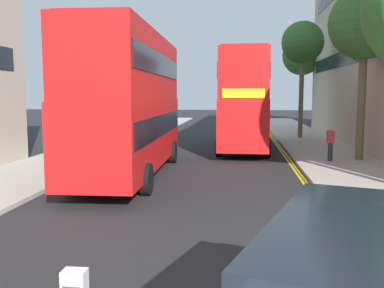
{
  "coord_description": "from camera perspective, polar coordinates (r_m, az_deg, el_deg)",
  "views": [
    {
      "loc": [
        1.9,
        -1.48,
        3.24
      ],
      "look_at": [
        0.5,
        11.0,
        1.8
      ],
      "focal_mm": 40.42,
      "sensor_mm": 36.0,
      "label": 1
    }
  ],
  "objects": [
    {
      "name": "sidewalk_right",
      "position": [
        18.36,
        20.86,
        -3.84
      ],
      "size": [
        4.0,
        80.0,
        0.14
      ],
      "primitive_type": "cube",
      "color": "#ADA89E",
      "rests_on": "ground"
    },
    {
      "name": "sidewalk_left",
      "position": [
        19.66,
        -19.03,
        -3.1
      ],
      "size": [
        4.0,
        80.0,
        0.14
      ],
      "primitive_type": "cube",
      "color": "#ADA89E",
      "rests_on": "ground"
    },
    {
      "name": "kerb_line_outer",
      "position": [
        16.02,
        15.31,
        -5.35
      ],
      "size": [
        0.1,
        56.0,
        0.01
      ],
      "primitive_type": "cube",
      "color": "yellow",
      "rests_on": "ground"
    },
    {
      "name": "kerb_line_inner",
      "position": [
        15.99,
        14.74,
        -5.35
      ],
      "size": [
        0.1,
        56.0,
        0.01
      ],
      "primitive_type": "cube",
      "color": "yellow",
      "rests_on": "ground"
    },
    {
      "name": "double_decker_bus_away",
      "position": [
        17.34,
        -8.12,
        5.78
      ],
      "size": [
        3.02,
        10.87,
        5.64
      ],
      "color": "red",
      "rests_on": "ground"
    },
    {
      "name": "double_decker_bus_oncoming",
      "position": [
        25.79,
        6.93,
        6.03
      ],
      "size": [
        2.95,
        10.85,
        5.64
      ],
      "color": "red",
      "rests_on": "ground"
    },
    {
      "name": "pedestrian_far",
      "position": [
        21.23,
        17.81,
        0.13
      ],
      "size": [
        0.34,
        0.22,
        1.62
      ],
      "color": "#2D2D38",
      "rests_on": "sidewalk_right"
    },
    {
      "name": "street_tree_mid",
      "position": [
        22.33,
        21.85,
        14.45
      ],
      "size": [
        3.35,
        3.35,
        8.1
      ],
      "color": "#6B6047",
      "rests_on": "sidewalk_right"
    },
    {
      "name": "street_tree_far",
      "position": [
        32.38,
        14.39,
        12.71
      ],
      "size": [
        2.99,
        2.99,
        8.27
      ],
      "color": "#6B6047",
      "rests_on": "sidewalk_right"
    },
    {
      "name": "street_tree_distant",
      "position": [
        41.69,
        14.31,
        11.18
      ],
      "size": [
        3.59,
        3.59,
        8.46
      ],
      "color": "#6B6047",
      "rests_on": "sidewalk_right"
    }
  ]
}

